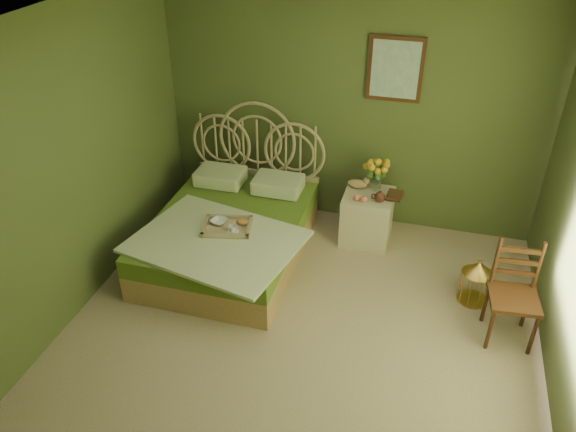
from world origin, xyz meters
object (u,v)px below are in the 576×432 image
(nightstand, at_px, (368,210))
(chair, at_px, (515,286))
(bed, at_px, (231,230))
(birdcage, at_px, (476,282))

(nightstand, bearing_deg, chair, -38.17)
(bed, bearing_deg, birdcage, -1.92)
(nightstand, relative_size, birdcage, 2.31)
(nightstand, distance_m, chair, 1.76)
(bed, bearing_deg, nightstand, 26.71)
(bed, distance_m, nightstand, 1.45)
(birdcage, bearing_deg, bed, 178.08)
(bed, relative_size, chair, 2.38)
(nightstand, xyz_separation_m, chair, (1.38, -1.08, 0.14))
(nightstand, distance_m, birdcage, 1.34)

